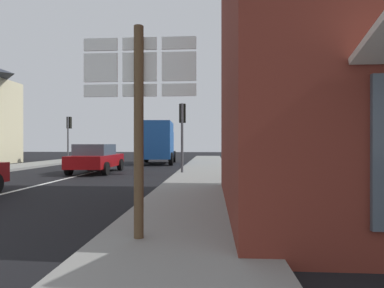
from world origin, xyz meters
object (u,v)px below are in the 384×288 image
at_px(traffic_light_far_left, 69,129).
at_px(traffic_light_near_right, 182,122).
at_px(route_sign_post, 139,109).
at_px(sedan_far, 96,158).
at_px(delivery_truck, 157,142).

height_order(traffic_light_far_left, traffic_light_near_right, traffic_light_far_left).
relative_size(route_sign_post, traffic_light_near_right, 0.94).
bearing_deg(traffic_light_far_left, sedan_far, -56.22).
height_order(sedan_far, route_sign_post, route_sign_post).
relative_size(delivery_truck, route_sign_post, 1.60).
xyz_separation_m(route_sign_post, traffic_light_near_right, (-0.35, 10.24, 0.52)).
distance_m(delivery_truck, route_sign_post, 18.23).
distance_m(sedan_far, delivery_truck, 7.28).
xyz_separation_m(delivery_truck, traffic_light_near_right, (2.60, -7.75, 0.87)).
height_order(sedan_far, traffic_light_near_right, traffic_light_near_right).
relative_size(sedan_far, delivery_truck, 0.83).
bearing_deg(delivery_truck, sedan_far, -105.41).
relative_size(traffic_light_far_left, traffic_light_near_right, 1.05).
xyz_separation_m(route_sign_post, traffic_light_far_left, (-9.96, 18.63, 0.64)).
bearing_deg(traffic_light_near_right, delivery_truck, 108.53).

